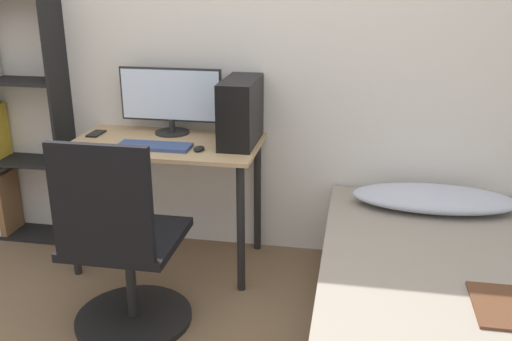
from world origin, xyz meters
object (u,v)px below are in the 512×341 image
at_px(bookshelf, 7,127).
at_px(pc_tower, 241,111).
at_px(bed, 446,322).
at_px(keyboard, 154,146).
at_px(monitor, 171,98).
at_px(office_chair, 123,260).

distance_m(bookshelf, pc_tower, 1.53).
height_order(bed, pc_tower, pc_tower).
height_order(bookshelf, keyboard, bookshelf).
bearing_deg(bookshelf, bed, -18.90).
distance_m(bed, monitor, 1.89).
relative_size(keyboard, pc_tower, 0.94).
height_order(office_chair, keyboard, office_chair).
bearing_deg(office_chair, keyboard, 93.36).
bearing_deg(keyboard, monitor, 89.58).
bearing_deg(bookshelf, pc_tower, -4.19).
bearing_deg(bed, pc_tower, 144.01).
xyz_separation_m(bookshelf, pc_tower, (1.51, -0.11, 0.19)).
xyz_separation_m(bookshelf, monitor, (1.07, 0.01, 0.22)).
relative_size(office_chair, keyboard, 2.47).
distance_m(bookshelf, monitor, 1.09).
distance_m(monitor, pc_tower, 0.45).
distance_m(bookshelf, office_chair, 1.45).
bearing_deg(keyboard, bookshelf, 164.66).
height_order(bed, keyboard, keyboard).
distance_m(bed, pc_tower, 1.49).
bearing_deg(monitor, keyboard, -90.42).
bearing_deg(keyboard, pc_tower, 22.56).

